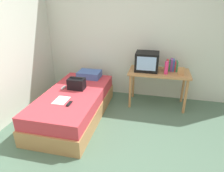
{
  "coord_description": "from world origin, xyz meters",
  "views": [
    {
      "loc": [
        0.47,
        -2.2,
        1.99
      ],
      "look_at": [
        -0.27,
        0.98,
        0.58
      ],
      "focal_mm": 31.72,
      "sensor_mm": 36.0,
      "label": 1
    }
  ],
  "objects_px": {
    "bed": "(74,105)",
    "remote_silver": "(64,88)",
    "tv": "(147,61)",
    "picture_frame": "(181,71)",
    "book_row": "(172,65)",
    "remote_dark": "(69,104)",
    "pillow": "(89,74)",
    "desk": "(159,76)",
    "water_bottle": "(166,68)",
    "magazine": "(61,100)",
    "handbag": "(77,84)"
  },
  "relations": [
    {
      "from": "desk",
      "to": "magazine",
      "type": "relative_size",
      "value": 4.0
    },
    {
      "from": "book_row",
      "to": "pillow",
      "type": "bearing_deg",
      "value": -174.88
    },
    {
      "from": "handbag",
      "to": "magazine",
      "type": "distance_m",
      "value": 0.51
    },
    {
      "from": "pillow",
      "to": "magazine",
      "type": "distance_m",
      "value": 1.11
    },
    {
      "from": "pillow",
      "to": "remote_silver",
      "type": "bearing_deg",
      "value": -114.25
    },
    {
      "from": "tv",
      "to": "remote_silver",
      "type": "relative_size",
      "value": 3.06
    },
    {
      "from": "bed",
      "to": "remote_dark",
      "type": "height_order",
      "value": "remote_dark"
    },
    {
      "from": "bed",
      "to": "remote_silver",
      "type": "xyz_separation_m",
      "value": [
        -0.24,
        0.13,
        0.26
      ]
    },
    {
      "from": "bed",
      "to": "picture_frame",
      "type": "xyz_separation_m",
      "value": [
        1.85,
        0.69,
        0.56
      ]
    },
    {
      "from": "desk",
      "to": "remote_dark",
      "type": "height_order",
      "value": "desk"
    },
    {
      "from": "book_row",
      "to": "remote_dark",
      "type": "height_order",
      "value": "book_row"
    },
    {
      "from": "magazine",
      "to": "tv",
      "type": "bearing_deg",
      "value": 42.19
    },
    {
      "from": "desk",
      "to": "book_row",
      "type": "bearing_deg",
      "value": 20.52
    },
    {
      "from": "desk",
      "to": "tv",
      "type": "relative_size",
      "value": 2.64
    },
    {
      "from": "bed",
      "to": "handbag",
      "type": "xyz_separation_m",
      "value": [
        0.01,
        0.16,
        0.35
      ]
    },
    {
      "from": "handbag",
      "to": "desk",
      "type": "bearing_deg",
      "value": 24.75
    },
    {
      "from": "water_bottle",
      "to": "remote_silver",
      "type": "distance_m",
      "value": 1.94
    },
    {
      "from": "bed",
      "to": "desk",
      "type": "distance_m",
      "value": 1.73
    },
    {
      "from": "picture_frame",
      "to": "book_row",
      "type": "bearing_deg",
      "value": 124.34
    },
    {
      "from": "desk",
      "to": "pillow",
      "type": "distance_m",
      "value": 1.42
    },
    {
      "from": "desk",
      "to": "bed",
      "type": "bearing_deg",
      "value": -150.33
    },
    {
      "from": "tv",
      "to": "remote_silver",
      "type": "height_order",
      "value": "tv"
    },
    {
      "from": "magazine",
      "to": "book_row",
      "type": "bearing_deg",
      "value": 35.51
    },
    {
      "from": "desk",
      "to": "handbag",
      "type": "xyz_separation_m",
      "value": [
        -1.45,
        -0.67,
        -0.04
      ]
    },
    {
      "from": "magazine",
      "to": "remote_dark",
      "type": "height_order",
      "value": "remote_dark"
    },
    {
      "from": "picture_frame",
      "to": "handbag",
      "type": "distance_m",
      "value": 1.92
    },
    {
      "from": "pillow",
      "to": "handbag",
      "type": "distance_m",
      "value": 0.61
    },
    {
      "from": "remote_dark",
      "to": "remote_silver",
      "type": "bearing_deg",
      "value": 123.22
    },
    {
      "from": "bed",
      "to": "picture_frame",
      "type": "bearing_deg",
      "value": 20.41
    },
    {
      "from": "book_row",
      "to": "handbag",
      "type": "relative_size",
      "value": 0.77
    },
    {
      "from": "tv",
      "to": "picture_frame",
      "type": "xyz_separation_m",
      "value": [
        0.63,
        -0.14,
        -0.1
      ]
    },
    {
      "from": "water_bottle",
      "to": "remote_silver",
      "type": "height_order",
      "value": "water_bottle"
    },
    {
      "from": "tv",
      "to": "pillow",
      "type": "bearing_deg",
      "value": -177.38
    },
    {
      "from": "desk",
      "to": "picture_frame",
      "type": "height_order",
      "value": "picture_frame"
    },
    {
      "from": "pillow",
      "to": "tv",
      "type": "bearing_deg",
      "value": 2.62
    },
    {
      "from": "desk",
      "to": "water_bottle",
      "type": "relative_size",
      "value": 4.79
    },
    {
      "from": "pillow",
      "to": "remote_dark",
      "type": "xyz_separation_m",
      "value": [
        0.08,
        -1.19,
        -0.06
      ]
    },
    {
      "from": "desk",
      "to": "remote_dark",
      "type": "distance_m",
      "value": 1.84
    },
    {
      "from": "desk",
      "to": "water_bottle",
      "type": "xyz_separation_m",
      "value": [
        0.12,
        -0.14,
        0.21
      ]
    },
    {
      "from": "book_row",
      "to": "remote_dark",
      "type": "xyz_separation_m",
      "value": [
        -1.57,
        -1.34,
        -0.33
      ]
    },
    {
      "from": "pillow",
      "to": "remote_silver",
      "type": "xyz_separation_m",
      "value": [
        -0.29,
        -0.64,
        -0.06
      ]
    },
    {
      "from": "water_bottle",
      "to": "handbag",
      "type": "bearing_deg",
      "value": -161.32
    },
    {
      "from": "bed",
      "to": "book_row",
      "type": "bearing_deg",
      "value": 28.51
    },
    {
      "from": "tv",
      "to": "book_row",
      "type": "height_order",
      "value": "tv"
    },
    {
      "from": "pillow",
      "to": "remote_dark",
      "type": "relative_size",
      "value": 2.96
    },
    {
      "from": "picture_frame",
      "to": "pillow",
      "type": "distance_m",
      "value": 1.82
    },
    {
      "from": "water_bottle",
      "to": "bed",
      "type": "bearing_deg",
      "value": -156.3
    },
    {
      "from": "bed",
      "to": "picture_frame",
      "type": "height_order",
      "value": "picture_frame"
    },
    {
      "from": "bed",
      "to": "remote_silver",
      "type": "bearing_deg",
      "value": 151.12
    },
    {
      "from": "bed",
      "to": "magazine",
      "type": "height_order",
      "value": "magazine"
    }
  ]
}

